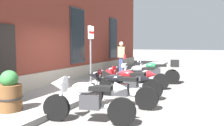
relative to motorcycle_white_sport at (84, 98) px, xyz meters
name	(u,v)px	position (x,y,z in m)	size (l,w,h in m)	color
ground_plane	(103,94)	(2.72, 0.83, -0.56)	(140.00, 140.00, 0.00)	#565451
sidewalk	(74,90)	(2.72, 1.97, -0.48)	(27.40, 2.29, 0.15)	slate
lane_stripe	(204,104)	(2.72, -2.37, -0.56)	(27.40, 0.12, 0.01)	silver
motorcycle_white_sport	(84,98)	(0.00, 0.00, 0.00)	(0.68, 2.06, 1.02)	black
motorcycle_black_sport	(115,87)	(1.44, -0.15, 0.00)	(0.62, 2.15, 1.03)	black
motorcycle_red_sport	(127,80)	(2.64, -0.07, -0.01)	(0.62, 2.14, 1.01)	black
motorcycle_grey_naked	(140,76)	(4.16, -0.07, -0.08)	(0.71, 2.12, 0.97)	black
motorcycle_green_touring	(157,71)	(5.54, -0.43, 0.00)	(0.86, 2.14, 1.34)	black
pedestrian_tan_coat	(121,55)	(7.56, 1.97, 0.54)	(0.44, 0.59, 1.69)	#2D3351
pedestrian_dark_jacket	(121,54)	(8.39, 2.28, 0.56)	(0.66, 0.26, 1.72)	#38332D
parking_sign	(91,47)	(2.91, 1.38, 1.04)	(0.36, 0.07, 2.22)	#4C4C51
barrel_planter	(10,93)	(-0.32, 1.80, 0.01)	(0.58, 0.58, 0.95)	brown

